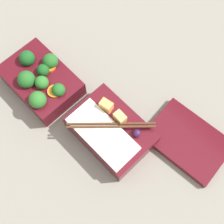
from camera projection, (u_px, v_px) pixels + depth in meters
name	position (u px, v px, depth m)	size (l,w,h in m)	color
ground_plane	(72.00, 110.00, 0.76)	(3.00, 3.00, 0.00)	gray
bento_tray_vegetable	(41.00, 80.00, 0.75)	(0.18, 0.13, 0.08)	#510F19
bento_tray_rice	(110.00, 131.00, 0.70)	(0.18, 0.15, 0.08)	#510F19
bento_lid	(188.00, 141.00, 0.72)	(0.18, 0.13, 0.02)	#510F19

